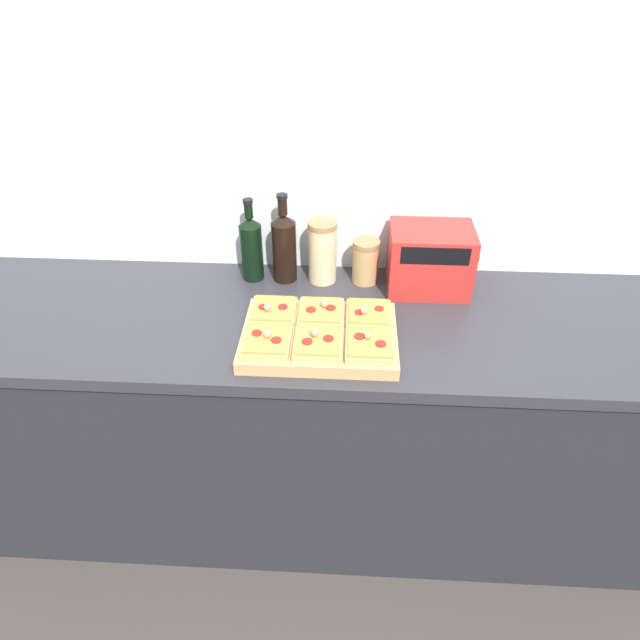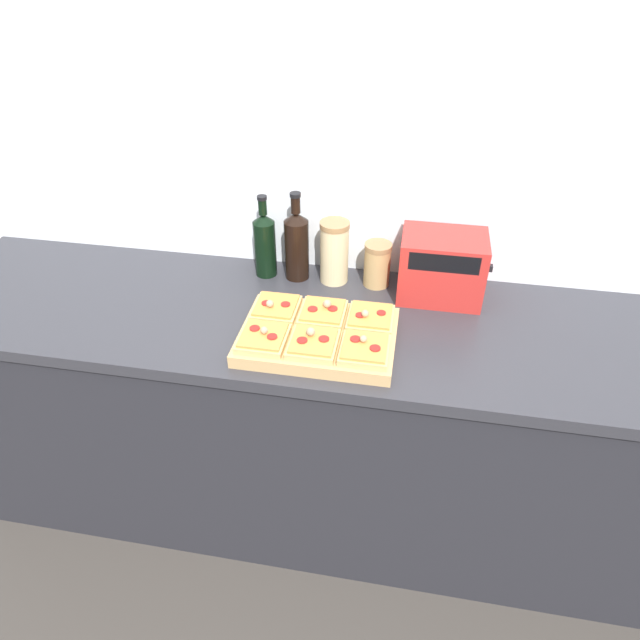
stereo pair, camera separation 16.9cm
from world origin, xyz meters
name	(u,v)px [view 1 (the left image)]	position (x,y,z in m)	size (l,w,h in m)	color
ground_plane	(305,573)	(0.00, 0.00, 0.00)	(12.00, 12.00, 0.00)	#3D3833
wall_back	(314,177)	(0.00, 0.67, 1.25)	(6.00, 0.06, 2.50)	silver
kitchen_counter	(310,420)	(0.00, 0.32, 0.46)	(2.63, 0.67, 0.92)	#232328
cutting_board	(319,337)	(0.04, 0.19, 0.94)	(0.46, 0.33, 0.04)	tan
pizza_slice_back_left	(273,311)	(-0.10, 0.27, 0.98)	(0.14, 0.15, 0.05)	tan
pizza_slice_back_center	(321,312)	(0.04, 0.27, 0.98)	(0.14, 0.15, 0.05)	tan
pizza_slice_back_right	(369,314)	(0.19, 0.27, 0.98)	(0.14, 0.15, 0.05)	tan
pizza_slice_front_left	(267,342)	(-0.10, 0.12, 0.98)	(0.14, 0.15, 0.05)	tan
pizza_slice_front_center	(318,344)	(0.04, 0.12, 0.98)	(0.14, 0.15, 0.05)	tan
pizza_slice_front_right	(370,345)	(0.19, 0.12, 0.98)	(0.14, 0.15, 0.05)	tan
olive_oil_bottle	(251,247)	(-0.21, 0.55, 1.05)	(0.08, 0.08, 0.29)	black
wine_bottle	(284,246)	(-0.10, 0.55, 1.05)	(0.08, 0.08, 0.31)	black
grain_jar_tall	(322,251)	(0.03, 0.55, 1.04)	(0.10, 0.10, 0.22)	beige
grain_jar_short	(365,261)	(0.18, 0.55, 1.00)	(0.09, 0.09, 0.15)	tan
toaster_oven	(430,259)	(0.39, 0.52, 1.03)	(0.29, 0.20, 0.22)	red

